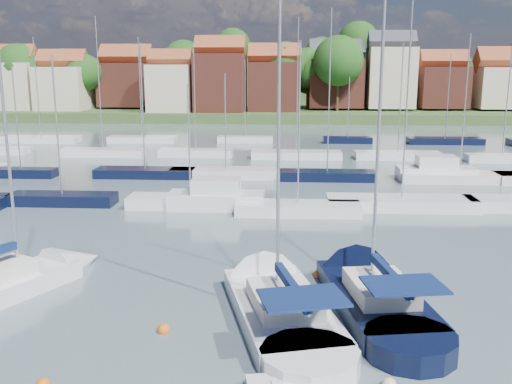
{
  "coord_description": "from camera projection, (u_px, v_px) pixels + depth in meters",
  "views": [
    {
      "loc": [
        0.0,
        -20.44,
        10.21
      ],
      "look_at": [
        -2.04,
        14.0,
        2.6
      ],
      "focal_mm": 40.0,
      "sensor_mm": 36.0,
      "label": 1
    }
  ],
  "objects": [
    {
      "name": "ground",
      "position": [
        289.0,
        164.0,
        61.11
      ],
      "size": [
        260.0,
        260.0,
        0.0
      ],
      "primitive_type": "plane",
      "color": "#4C6068",
      "rests_on": "ground"
    },
    {
      "name": "sailboat_left",
      "position": [
        30.0,
        279.0,
        27.04
      ],
      "size": [
        6.66,
        9.74,
        13.19
      ],
      "rotation": [
        0.0,
        0.0,
        1.1
      ],
      "color": "silver",
      "rests_on": "ground"
    },
    {
      "name": "sailboat_centre",
      "position": [
        271.0,
        296.0,
        25.04
      ],
      "size": [
        6.67,
        13.55,
        17.73
      ],
      "rotation": [
        0.0,
        0.0,
        1.83
      ],
      "color": "silver",
      "rests_on": "ground"
    },
    {
      "name": "sailboat_navy",
      "position": [
        363.0,
        287.0,
        26.11
      ],
      "size": [
        5.47,
        13.19,
        17.68
      ],
      "rotation": [
        0.0,
        0.0,
        1.74
      ],
      "color": "black",
      "rests_on": "ground"
    },
    {
      "name": "buoy_c",
      "position": [
        164.0,
        332.0,
        22.4
      ],
      "size": [
        0.5,
        0.5,
        0.5
      ],
      "primitive_type": "sphere",
      "color": "#D85914",
      "rests_on": "ground"
    },
    {
      "name": "buoy_e",
      "position": [
        319.0,
        277.0,
        28.32
      ],
      "size": [
        0.53,
        0.53,
        0.53
      ],
      "primitive_type": "sphere",
      "color": "#D85914",
      "rests_on": "ground"
    },
    {
      "name": "marina_field",
      "position": [
        309.0,
        168.0,
        56.18
      ],
      "size": [
        79.62,
        41.41,
        15.93
      ],
      "color": "silver",
      "rests_on": "ground"
    },
    {
      "name": "far_shore_town",
      "position": [
        299.0,
        88.0,
        150.33
      ],
      "size": [
        212.46,
        90.0,
        22.27
      ],
      "color": "#415329",
      "rests_on": "ground"
    }
  ]
}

